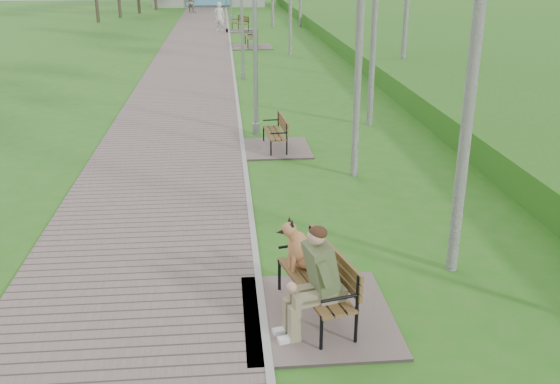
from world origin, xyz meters
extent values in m
plane|color=#2A6F18|center=(0.00, 0.00, 0.00)|extent=(120.00, 120.00, 0.00)
cube|color=#71625C|center=(-1.75, 21.50, 0.02)|extent=(3.50, 67.00, 0.04)
cube|color=#999993|center=(0.00, 21.50, 0.03)|extent=(0.10, 67.00, 0.05)
cube|color=#407428|center=(12.00, 20.00, 0.00)|extent=(14.00, 70.00, 1.60)
cube|color=#71625C|center=(0.71, -2.99, 0.02)|extent=(1.91, 2.12, 0.04)
cube|color=brown|center=(0.66, -2.99, 0.48)|extent=(0.85, 1.66, 0.04)
cube|color=brown|center=(0.90, -2.93, 0.76)|extent=(0.43, 1.55, 0.35)
cube|color=#71625C|center=(0.81, 4.48, 0.02)|extent=(1.59, 1.77, 0.04)
cube|color=brown|center=(0.76, 4.48, 0.40)|extent=(0.49, 1.35, 0.04)
cube|color=brown|center=(0.97, 4.49, 0.64)|extent=(0.13, 1.32, 0.29)
cube|color=#71625C|center=(1.08, 22.42, 0.02)|extent=(2.03, 2.25, 0.04)
cube|color=brown|center=(1.03, 22.42, 0.51)|extent=(0.59, 1.71, 0.05)
cube|color=brown|center=(1.30, 22.43, 0.81)|extent=(0.13, 1.69, 0.37)
cube|color=#71625C|center=(0.75, 29.65, 0.02)|extent=(1.84, 2.05, 0.04)
cube|color=brown|center=(0.70, 29.65, 0.46)|extent=(1.04, 1.59, 0.04)
cube|color=brown|center=(0.92, 29.75, 0.74)|extent=(0.65, 1.42, 0.34)
cylinder|color=gray|center=(0.40, 5.86, 0.15)|extent=(0.20, 0.20, 0.30)
cylinder|color=gray|center=(0.40, 5.86, 2.49)|extent=(0.12, 0.12, 4.97)
cylinder|color=gray|center=(0.33, 13.71, 0.13)|extent=(0.17, 0.17, 0.26)
cylinder|color=gray|center=(0.33, 13.71, 2.13)|extent=(0.10, 0.10, 4.26)
cylinder|color=gray|center=(0.28, 36.31, 0.17)|extent=(0.23, 0.23, 0.34)
cylinder|color=gray|center=(0.39, 47.98, 0.13)|extent=(0.18, 0.18, 0.26)
imported|color=silver|center=(-0.55, 29.68, 0.87)|extent=(0.71, 0.54, 1.74)
imported|color=gray|center=(-2.86, 43.13, 0.83)|extent=(0.97, 0.86, 1.67)
camera|label=1|loc=(-0.41, -9.88, 4.37)|focal=40.00mm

